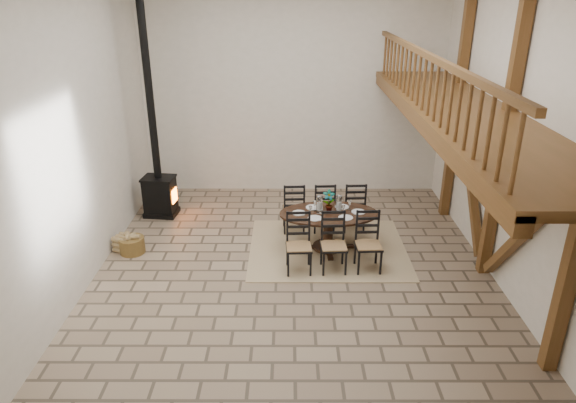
{
  "coord_description": "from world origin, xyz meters",
  "views": [
    {
      "loc": [
        -0.08,
        -7.98,
        4.73
      ],
      "look_at": [
        -0.1,
        0.4,
        1.18
      ],
      "focal_mm": 32.0,
      "sensor_mm": 36.0,
      "label": 1
    }
  ],
  "objects_px": {
    "log_basket": "(132,244)",
    "log_stack": "(124,243)",
    "dining_table": "(328,230)",
    "wood_stove": "(157,167)"
  },
  "relations": [
    {
      "from": "dining_table",
      "to": "log_basket",
      "type": "relative_size",
      "value": 4.55
    },
    {
      "from": "wood_stove",
      "to": "log_basket",
      "type": "relative_size",
      "value": 10.6
    },
    {
      "from": "log_stack",
      "to": "dining_table",
      "type": "bearing_deg",
      "value": 1.27
    },
    {
      "from": "wood_stove",
      "to": "log_stack",
      "type": "height_order",
      "value": "wood_stove"
    },
    {
      "from": "dining_table",
      "to": "log_stack",
      "type": "xyz_separation_m",
      "value": [
        -3.92,
        -0.09,
        -0.25
      ]
    },
    {
      "from": "log_basket",
      "to": "log_stack",
      "type": "xyz_separation_m",
      "value": [
        -0.18,
        0.07,
        -0.01
      ]
    },
    {
      "from": "dining_table",
      "to": "log_stack",
      "type": "relative_size",
      "value": 5.14
    },
    {
      "from": "dining_table",
      "to": "log_basket",
      "type": "height_order",
      "value": "dining_table"
    },
    {
      "from": "dining_table",
      "to": "wood_stove",
      "type": "bearing_deg",
      "value": 153.35
    },
    {
      "from": "log_basket",
      "to": "log_stack",
      "type": "distance_m",
      "value": 0.19
    }
  ]
}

